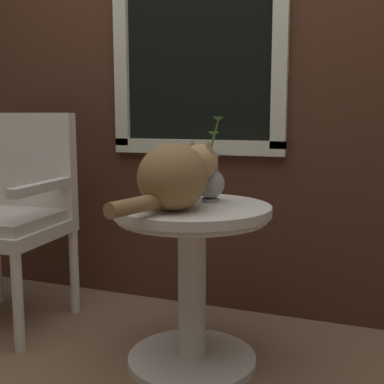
# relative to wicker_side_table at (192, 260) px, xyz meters

# --- Properties ---
(ground_plane) EXTENTS (6.00, 6.00, 0.00)m
(ground_plane) POSITION_rel_wicker_side_table_xyz_m (-0.09, -0.12, -0.41)
(ground_plane) COLOR #7F6047
(back_wall) EXTENTS (4.00, 0.07, 2.60)m
(back_wall) POSITION_rel_wicker_side_table_xyz_m (-0.09, 0.61, 0.89)
(back_wall) COLOR #47281C
(back_wall) RESTS_ON ground_plane
(wicker_side_table) EXTENTS (0.59, 0.59, 0.62)m
(wicker_side_table) POSITION_rel_wicker_side_table_xyz_m (0.00, 0.00, 0.00)
(wicker_side_table) COLOR silver
(wicker_side_table) RESTS_ON ground_plane
(wicker_chair) EXTENTS (0.52, 0.51, 0.96)m
(wicker_chair) POSITION_rel_wicker_side_table_xyz_m (-0.93, 0.12, 0.12)
(wicker_chair) COLOR silver
(wicker_chair) RESTS_ON ground_plane
(cat) EXTENTS (0.30, 0.54, 0.24)m
(cat) POSITION_rel_wicker_side_table_xyz_m (-0.02, -0.10, 0.33)
(cat) COLOR olive
(cat) RESTS_ON wicker_side_table
(pewter_vase_with_ivy) EXTENTS (0.12, 0.12, 0.33)m
(pewter_vase_with_ivy) POSITION_rel_wicker_side_table_xyz_m (0.03, 0.11, 0.30)
(pewter_vase_with_ivy) COLOR #99999E
(pewter_vase_with_ivy) RESTS_ON wicker_side_table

